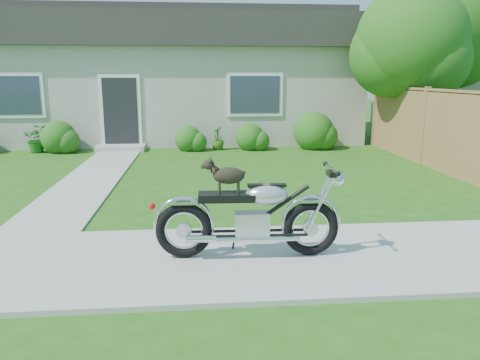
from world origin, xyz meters
name	(u,v)px	position (x,y,z in m)	size (l,w,h in m)	color
ground	(136,263)	(0.00, 0.00, 0.00)	(80.00, 80.00, 0.00)	#235114
sidewalk	(136,261)	(0.00, 0.00, 0.02)	(24.00, 2.20, 0.04)	#9E9B93
walkway	(95,176)	(-1.50, 5.00, 0.01)	(1.20, 8.00, 0.03)	#9E9B93
house	(175,76)	(0.00, 11.99, 2.16)	(12.60, 7.03, 4.50)	#B2ACA1
fence	(425,126)	(6.30, 5.75, 0.94)	(0.12, 6.62, 1.90)	olive
tree_near	(416,46)	(6.71, 7.44, 2.93)	(2.98, 2.98, 4.57)	#3D2B1C
tree_far	(446,31)	(8.45, 9.18, 3.49)	(3.55, 3.55, 5.44)	#3D2B1C
shrub_row	(185,136)	(0.38, 8.50, 0.43)	(10.83, 1.19, 1.19)	#255917
potted_plant_left	(37,138)	(-3.82, 8.55, 0.40)	(0.73, 0.63, 0.81)	#1B5F19
potted_plant_right	(218,138)	(1.35, 8.55, 0.35)	(0.39, 0.39, 0.69)	#2D5A18
motorcycle_with_dog	(251,215)	(1.36, 0.00, 0.55)	(2.22, 0.60, 1.18)	black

